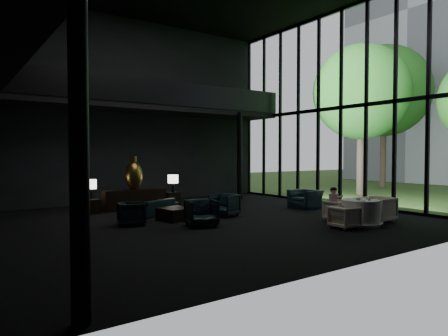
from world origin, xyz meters
TOP-DOWN VIEW (x-y plane):
  - floor at (0.00, 0.00)m, footprint 14.00×12.00m
  - wall_back at (0.00, 6.00)m, footprint 14.00×0.04m
  - wall_front at (0.00, -6.00)m, footprint 14.00×0.04m
  - curtain_wall at (6.95, 0.00)m, footprint 0.20×12.00m
  - mezzanine_back at (1.00, 5.00)m, footprint 12.00×2.00m
  - railing_left at (-5.00, 0.00)m, footprint 0.06×12.00m
  - railing_back at (1.00, 4.00)m, footprint 12.00×0.06m
  - column_sw at (-5.00, -5.70)m, footprint 0.24×0.24m
  - column_ne at (4.80, 4.00)m, footprint 0.24×0.24m
  - tree_near at (11.00, 2.00)m, footprint 4.80×4.80m
  - tree_far at (16.00, 4.00)m, footprint 5.60×5.60m
  - console at (-0.51, 3.60)m, footprint 2.38×0.54m
  - bronze_urn at (-0.51, 3.63)m, footprint 0.68×0.68m
  - side_table_left at (-2.11, 3.48)m, footprint 0.46×0.46m
  - table_lamp_left at (-2.11, 3.69)m, footprint 0.41×0.41m
  - side_table_right at (1.09, 3.61)m, footprint 0.52×0.52m
  - table_lamp_right at (1.09, 3.52)m, footprint 0.41×0.41m
  - sofa at (-0.49, 1.88)m, footprint 1.75×1.16m
  - lounge_armchair_west at (-1.87, 0.46)m, footprint 0.80×0.83m
  - lounge_armchair_east at (1.35, 0.30)m, footprint 1.08×1.11m
  - lounge_armchair_south at (-0.29, -0.88)m, footprint 1.12×1.08m
  - window_armchair at (5.12, 0.19)m, footprint 0.77×1.14m
  - coffee_table at (-0.39, 0.51)m, footprint 1.04×1.04m
  - dining_table at (3.68, -3.39)m, footprint 1.26×1.26m
  - dining_chair_north at (3.73, -2.53)m, footprint 0.69×0.65m
  - dining_chair_east at (4.61, -3.34)m, footprint 0.87×0.93m
  - dining_chair_west at (2.86, -3.46)m, footprint 0.60×0.64m
  - child at (3.62, -2.43)m, footprint 0.29×0.29m
  - plate_a at (3.45, -3.57)m, footprint 0.26×0.26m
  - plate_b at (3.81, -3.14)m, footprint 0.26×0.26m
  - saucer at (3.87, -3.56)m, footprint 0.18×0.18m
  - coffee_cup at (3.91, -3.45)m, footprint 0.11×0.11m
  - cereal_bowl at (3.64, -3.33)m, footprint 0.17×0.17m
  - cream_pot at (3.71, -3.66)m, footprint 0.08×0.08m

SIDE VIEW (x-z plane):
  - floor at x=0.00m, z-range -0.01..0.01m
  - coffee_table at x=-0.39m, z-range 0.00..0.40m
  - side_table_left at x=-2.11m, z-range 0.00..0.50m
  - side_table_right at x=1.09m, z-range 0.00..0.58m
  - dining_chair_west at x=2.86m, z-range 0.00..0.62m
  - dining_table at x=3.68m, z-range -0.05..0.70m
  - sofa at x=-0.49m, z-range 0.00..0.67m
  - dining_chair_north at x=3.73m, z-range 0.00..0.67m
  - lounge_armchair_west at x=-1.87m, z-range 0.00..0.74m
  - console at x=-0.51m, z-range 0.00..0.76m
  - lounge_armchair_east at x=1.35m, z-range 0.00..0.90m
  - dining_chair_east at x=4.61m, z-range 0.00..0.95m
  - lounge_armchair_south at x=-0.29m, z-range 0.00..0.96m
  - window_armchair at x=5.12m, z-range 0.00..0.96m
  - child at x=3.62m, z-range 0.45..1.06m
  - saucer at x=3.87m, z-range 0.75..0.76m
  - plate_a at x=3.45m, z-range 0.75..0.76m
  - plate_b at x=3.81m, z-range 0.75..0.76m
  - cream_pot at x=3.71m, z-range 0.75..0.82m
  - cereal_bowl at x=3.64m, z-range 0.75..0.83m
  - coffee_cup at x=3.91m, z-range 0.76..0.83m
  - table_lamp_left at x=-2.11m, z-range 0.65..1.34m
  - table_lamp_right at x=1.09m, z-range 0.73..1.42m
  - bronze_urn at x=-0.51m, z-range 0.67..1.93m
  - column_sw at x=-5.00m, z-range 0.00..4.00m
  - column_ne at x=4.80m, z-range 0.00..4.00m
  - wall_back at x=0.00m, z-range 0.00..8.00m
  - wall_front at x=0.00m, z-range 0.00..8.00m
  - curtain_wall at x=6.95m, z-range 0.00..8.00m
  - mezzanine_back at x=1.00m, z-range 3.88..4.12m
  - railing_left at x=-5.00m, z-range 4.10..5.10m
  - railing_back at x=1.00m, z-range 4.10..5.10m
  - tree_near at x=11.00m, z-range 1.41..9.06m
  - tree_far at x=16.00m, z-range 1.59..10.39m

